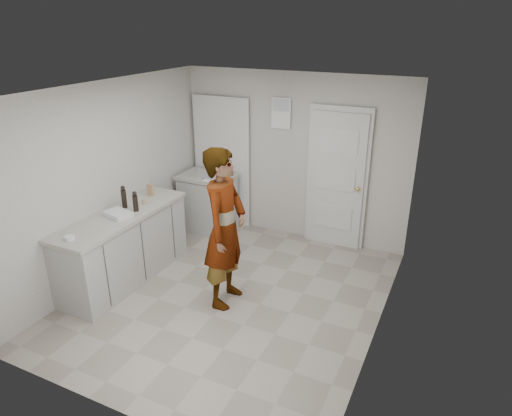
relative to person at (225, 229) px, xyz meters
The scene contains 12 objects.
ground 0.96m from the person, 74.84° to the left, with size 4.00×4.00×0.00m, color gray.
room_shell 2.04m from the person, 94.31° to the left, with size 4.00×4.00×4.00m.
main_counter 1.53m from the person, behind, with size 0.64×1.96×0.93m.
side_counter 2.11m from the person, 127.05° to the left, with size 0.84×0.61×0.93m.
person is the anchor object (origin of this frame).
cake_mix_box 1.57m from the person, 159.36° to the left, with size 0.10×0.04×0.16m, color #A17550.
spice_jar 1.38m from the person, 169.29° to the left, with size 0.05×0.05×0.08m, color tan.
oil_cruet_a 1.30m from the person, behind, with size 0.07×0.07×0.26m.
oil_cruet_b 1.51m from the person, behind, with size 0.07×0.07×0.30m.
baking_dish 1.41m from the person, behind, with size 0.37×0.30×0.06m.
egg_bowl 1.71m from the person, 146.98° to the right, with size 0.12×0.12×0.04m.
papers 1.87m from the person, 124.38° to the left, with size 0.25×0.32×0.01m, color white.
Camera 1 is at (2.33, -4.18, 3.18)m, focal length 32.00 mm.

